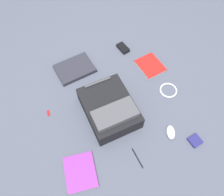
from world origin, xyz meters
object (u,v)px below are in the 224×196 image
object	(u,v)px
book_blue	(150,66)
cable_coil	(168,90)
backpack	(110,109)
usb_stick	(48,113)
earbud_pouch	(195,141)
book_red	(80,172)
computer_mouse	(171,132)
laptop	(75,69)
pen_black	(137,158)
power_brick	(123,48)

from	to	relation	value
book_blue	cable_coil	distance (m)	0.27
backpack	usb_stick	world-z (taller)	backpack
earbud_pouch	backpack	bearing A→B (deg)	139.81
book_red	computer_mouse	bearing A→B (deg)	3.73
usb_stick	book_red	bearing A→B (deg)	-77.82
backpack	cable_coil	bearing A→B (deg)	3.30
laptop	book_red	size ratio (longest dim) A/B	1.34
usb_stick	cable_coil	bearing A→B (deg)	-7.72
pen_black	usb_stick	size ratio (longest dim) A/B	3.09
book_red	book_blue	xyz separation A→B (m)	(0.80, 0.64, 0.00)
cable_coil	power_brick	bearing A→B (deg)	108.57
backpack	book_red	world-z (taller)	backpack
book_red	usb_stick	size ratio (longest dim) A/B	5.31
book_red	usb_stick	bearing A→B (deg)	102.18
earbud_pouch	book_red	bearing A→B (deg)	175.26
backpack	power_brick	bearing A→B (deg)	59.84
backpack	computer_mouse	bearing A→B (deg)	-40.34
cable_coil	backpack	bearing A→B (deg)	-176.70
book_blue	pen_black	size ratio (longest dim) A/B	1.70
book_red	cable_coil	size ratio (longest dim) A/B	1.83
book_red	earbud_pouch	size ratio (longest dim) A/B	3.18
book_red	cable_coil	bearing A→B (deg)	24.17
laptop	book_red	bearing A→B (deg)	-102.78
book_red	power_brick	distance (m)	1.12
book_red	book_blue	bearing A→B (deg)	38.94
computer_mouse	pen_black	distance (m)	0.30
backpack	earbud_pouch	world-z (taller)	backpack
laptop	backpack	bearing A→B (deg)	-74.26
power_brick	book_red	bearing A→B (deg)	-125.73
pen_black	earbud_pouch	bearing A→B (deg)	-3.61
computer_mouse	pen_black	xyz separation A→B (m)	(-0.29, -0.08, -0.01)
book_blue	usb_stick	bearing A→B (deg)	-170.97
book_red	backpack	bearing A→B (deg)	46.60
laptop	power_brick	size ratio (longest dim) A/B	2.85
pen_black	earbud_pouch	world-z (taller)	earbud_pouch
power_brick	earbud_pouch	size ratio (longest dim) A/B	1.49
cable_coil	usb_stick	bearing A→B (deg)	172.28
power_brick	earbud_pouch	distance (m)	0.99
book_red	usb_stick	xyz separation A→B (m)	(-0.11, 0.50, -0.01)
power_brick	earbud_pouch	xyz separation A→B (m)	(0.16, -0.97, -0.01)
laptop	pen_black	xyz separation A→B (m)	(0.20, -0.87, -0.01)
computer_mouse	usb_stick	xyz separation A→B (m)	(-0.79, 0.46, -0.02)
backpack	laptop	size ratio (longest dim) A/B	1.36
computer_mouse	cable_coil	bearing A→B (deg)	84.74
pen_black	power_brick	bearing A→B (deg)	74.37
book_blue	earbud_pouch	world-z (taller)	book_blue
book_blue	power_brick	xyz separation A→B (m)	(-0.15, 0.26, 0.00)
usb_stick	pen_black	bearing A→B (deg)	-47.53
backpack	computer_mouse	world-z (taller)	backpack
earbud_pouch	power_brick	bearing A→B (deg)	99.33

